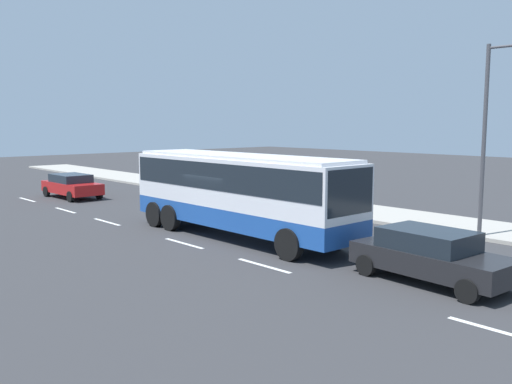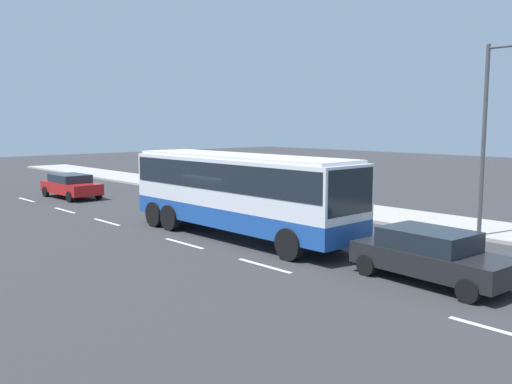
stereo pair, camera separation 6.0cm
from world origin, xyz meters
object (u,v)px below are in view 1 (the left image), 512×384
at_px(car_red_compact, 72,185).
at_px(street_lamp, 490,127).
at_px(pedestrian_near_curb, 296,189).
at_px(coach_bus, 239,186).
at_px(car_black_sedan, 430,255).

distance_m(car_red_compact, street_lamp, 23.89).
height_order(car_red_compact, pedestrian_near_curb, pedestrian_near_curb).
bearing_deg(pedestrian_near_curb, street_lamp, 170.51).
xyz_separation_m(coach_bus, car_red_compact, (-15.81, 0.08, -1.29)).
distance_m(car_black_sedan, pedestrian_near_curb, 14.33).
distance_m(coach_bus, car_red_compact, 15.86).
bearing_deg(street_lamp, coach_bus, -135.14).
xyz_separation_m(car_red_compact, car_black_sedan, (24.21, -0.06, 0.03)).
relative_size(coach_bus, street_lamp, 1.50).
distance_m(coach_bus, street_lamp, 9.92).
bearing_deg(street_lamp, car_red_compact, -163.47).
relative_size(car_black_sedan, street_lamp, 0.64).
relative_size(car_red_compact, pedestrian_near_curb, 3.09).
xyz_separation_m(car_red_compact, pedestrian_near_curb, (11.91, 7.29, 0.23)).
bearing_deg(street_lamp, pedestrian_near_curb, 176.92).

